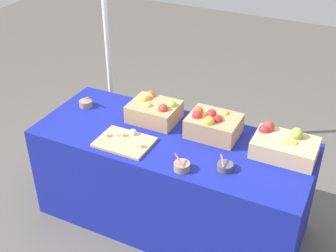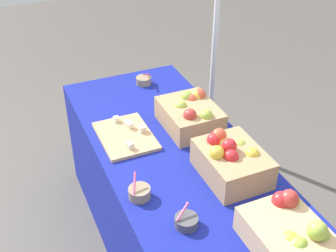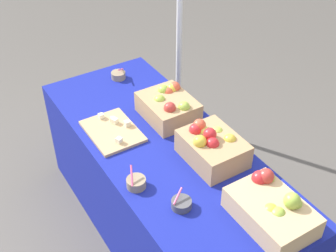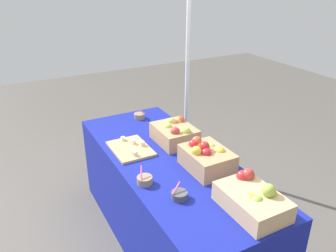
{
  "view_description": "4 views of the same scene",
  "coord_description": "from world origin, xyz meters",
  "px_view_note": "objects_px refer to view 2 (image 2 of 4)",
  "views": [
    {
      "loc": [
        1.07,
        -2.25,
        2.4
      ],
      "look_at": [
        -0.05,
        0.05,
        0.79
      ],
      "focal_mm": 47.36,
      "sensor_mm": 36.0,
      "label": 1
    },
    {
      "loc": [
        1.59,
        -0.75,
        2.1
      ],
      "look_at": [
        -0.18,
        0.02,
        0.8
      ],
      "focal_mm": 47.3,
      "sensor_mm": 36.0,
      "label": 2
    },
    {
      "loc": [
        1.66,
        -1.0,
        2.37
      ],
      "look_at": [
        0.09,
        -0.02,
        0.94
      ],
      "focal_mm": 48.16,
      "sensor_mm": 36.0,
      "label": 3
    },
    {
      "loc": [
        1.89,
        -1.01,
        1.98
      ],
      "look_at": [
        -0.11,
        0.05,
        0.94
      ],
      "focal_mm": 36.59,
      "sensor_mm": 36.0,
      "label": 4
    }
  ],
  "objects_px": {
    "apple_crate_right": "(190,114)",
    "sample_bowl_mid": "(186,221)",
    "tent_pole": "(217,7)",
    "sample_bowl_near": "(144,80)",
    "apple_crate_left": "(292,237)",
    "cutting_board_front": "(126,135)",
    "sample_bowl_far": "(139,193)",
    "apple_crate_middle": "(231,160)"
  },
  "relations": [
    {
      "from": "sample_bowl_mid",
      "to": "sample_bowl_far",
      "type": "xyz_separation_m",
      "value": [
        -0.23,
        -0.12,
        0.0
      ]
    },
    {
      "from": "apple_crate_right",
      "to": "sample_bowl_far",
      "type": "xyz_separation_m",
      "value": [
        0.43,
        -0.45,
        -0.05
      ]
    },
    {
      "from": "sample_bowl_near",
      "to": "sample_bowl_mid",
      "type": "bearing_deg",
      "value": -12.82
    },
    {
      "from": "apple_crate_left",
      "to": "sample_bowl_near",
      "type": "distance_m",
      "value": 1.49
    },
    {
      "from": "apple_crate_right",
      "to": "sample_bowl_mid",
      "type": "height_order",
      "value": "apple_crate_right"
    },
    {
      "from": "apple_crate_left",
      "to": "apple_crate_right",
      "type": "distance_m",
      "value": 0.94
    },
    {
      "from": "sample_bowl_mid",
      "to": "cutting_board_front",
      "type": "bearing_deg",
      "value": -178.07
    },
    {
      "from": "sample_bowl_near",
      "to": "apple_crate_right",
      "type": "bearing_deg",
      "value": 6.22
    },
    {
      "from": "sample_bowl_mid",
      "to": "sample_bowl_far",
      "type": "distance_m",
      "value": 0.26
    },
    {
      "from": "sample_bowl_mid",
      "to": "tent_pole",
      "type": "xyz_separation_m",
      "value": [
        -1.39,
        0.89,
        0.34
      ]
    },
    {
      "from": "apple_crate_middle",
      "to": "cutting_board_front",
      "type": "xyz_separation_m",
      "value": [
        -0.49,
        -0.35,
        -0.07
      ]
    },
    {
      "from": "sample_bowl_near",
      "to": "sample_bowl_mid",
      "type": "relative_size",
      "value": 1.0
    },
    {
      "from": "apple_crate_left",
      "to": "apple_crate_middle",
      "type": "xyz_separation_m",
      "value": [
        -0.49,
        0.02,
        0.01
      ]
    },
    {
      "from": "apple_crate_right",
      "to": "sample_bowl_near",
      "type": "xyz_separation_m",
      "value": [
        -0.55,
        -0.06,
        -0.05
      ]
    },
    {
      "from": "apple_crate_middle",
      "to": "tent_pole",
      "type": "height_order",
      "value": "tent_pole"
    },
    {
      "from": "apple_crate_left",
      "to": "tent_pole",
      "type": "xyz_separation_m",
      "value": [
        -1.67,
        0.57,
        0.29
      ]
    },
    {
      "from": "apple_crate_middle",
      "to": "apple_crate_right",
      "type": "distance_m",
      "value": 0.45
    },
    {
      "from": "sample_bowl_far",
      "to": "tent_pole",
      "type": "distance_m",
      "value": 1.57
    },
    {
      "from": "apple_crate_left",
      "to": "tent_pole",
      "type": "distance_m",
      "value": 1.79
    },
    {
      "from": "apple_crate_right",
      "to": "sample_bowl_near",
      "type": "bearing_deg",
      "value": -173.78
    },
    {
      "from": "apple_crate_left",
      "to": "tent_pole",
      "type": "height_order",
      "value": "tent_pole"
    },
    {
      "from": "apple_crate_middle",
      "to": "sample_bowl_mid",
      "type": "height_order",
      "value": "apple_crate_middle"
    },
    {
      "from": "apple_crate_middle",
      "to": "cutting_board_front",
      "type": "relative_size",
      "value": 0.94
    },
    {
      "from": "apple_crate_left",
      "to": "sample_bowl_mid",
      "type": "height_order",
      "value": "apple_crate_left"
    },
    {
      "from": "cutting_board_front",
      "to": "apple_crate_left",
      "type": "bearing_deg",
      "value": 19.18
    },
    {
      "from": "cutting_board_front",
      "to": "sample_bowl_far",
      "type": "height_order",
      "value": "sample_bowl_far"
    },
    {
      "from": "sample_bowl_mid",
      "to": "tent_pole",
      "type": "bearing_deg",
      "value": 147.53
    },
    {
      "from": "cutting_board_front",
      "to": "sample_bowl_far",
      "type": "relative_size",
      "value": 3.26
    },
    {
      "from": "cutting_board_front",
      "to": "sample_bowl_near",
      "type": "bearing_deg",
      "value": 149.96
    },
    {
      "from": "apple_crate_left",
      "to": "cutting_board_front",
      "type": "distance_m",
      "value": 1.03
    },
    {
      "from": "apple_crate_left",
      "to": "cutting_board_front",
      "type": "height_order",
      "value": "apple_crate_left"
    },
    {
      "from": "cutting_board_front",
      "to": "sample_bowl_near",
      "type": "xyz_separation_m",
      "value": [
        -0.52,
        0.3,
        0.01
      ]
    },
    {
      "from": "apple_crate_left",
      "to": "apple_crate_right",
      "type": "bearing_deg",
      "value": 178.64
    },
    {
      "from": "apple_crate_left",
      "to": "sample_bowl_mid",
      "type": "relative_size",
      "value": 3.97
    },
    {
      "from": "sample_bowl_mid",
      "to": "apple_crate_left",
      "type": "bearing_deg",
      "value": 48.82
    },
    {
      "from": "apple_crate_middle",
      "to": "sample_bowl_mid",
      "type": "xyz_separation_m",
      "value": [
        0.21,
        -0.33,
        -0.06
      ]
    },
    {
      "from": "apple_crate_middle",
      "to": "cutting_board_front",
      "type": "distance_m",
      "value": 0.6
    },
    {
      "from": "apple_crate_middle",
      "to": "cutting_board_front",
      "type": "bearing_deg",
      "value": -143.95
    },
    {
      "from": "apple_crate_left",
      "to": "sample_bowl_near",
      "type": "bearing_deg",
      "value": -178.54
    },
    {
      "from": "apple_crate_right",
      "to": "sample_bowl_near",
      "type": "relative_size",
      "value": 3.42
    },
    {
      "from": "apple_crate_right",
      "to": "tent_pole",
      "type": "xyz_separation_m",
      "value": [
        -0.73,
        0.55,
        0.29
      ]
    },
    {
      "from": "tent_pole",
      "to": "sample_bowl_far",
      "type": "bearing_deg",
      "value": -40.94
    }
  ]
}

